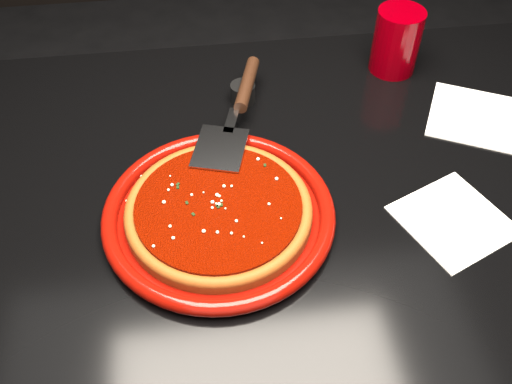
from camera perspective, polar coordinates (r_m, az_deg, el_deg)
floor at (r=1.55m, az=0.78°, el=-18.41°), size 4.00×4.00×0.01m
table at (r=1.22m, az=0.97°, el=-11.12°), size 1.20×0.80×0.75m
plate at (r=0.86m, az=-3.73°, el=-2.17°), size 0.37×0.37×0.03m
pizza_crust at (r=0.85m, az=-3.74°, el=-2.00°), size 0.30×0.30×0.01m
pizza_crust_rim at (r=0.85m, az=-3.76°, el=-1.69°), size 0.30×0.30×0.02m
pizza_sauce at (r=0.84m, az=-3.78°, el=-1.47°), size 0.26×0.26×0.01m
parmesan_dusting at (r=0.84m, az=-3.80°, el=-1.16°), size 0.24×0.24×0.01m
basil_flecks at (r=0.84m, az=-3.80°, el=-1.20°), size 0.22×0.22×0.00m
pizza_server at (r=0.98m, az=-2.01°, el=8.05°), size 0.19×0.35×0.03m
cup at (r=1.15m, az=13.87°, el=14.45°), size 0.11×0.11×0.12m
napkin_a at (r=0.91m, az=19.13°, el=-2.68°), size 0.19×0.19×0.00m
napkin_b at (r=1.10m, az=20.80°, el=7.10°), size 0.20×0.21×0.00m
ramekin at (r=1.06m, az=-1.32°, el=9.88°), size 0.06×0.06×0.04m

